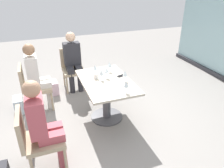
# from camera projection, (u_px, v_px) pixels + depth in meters

# --- Properties ---
(ground_plane) EXTENTS (12.00, 12.00, 0.00)m
(ground_plane) POSITION_uv_depth(u_px,v_px,m) (107.00, 117.00, 3.86)
(ground_plane) COLOR gray
(dining_table_main) EXTENTS (1.23, 0.79, 0.73)m
(dining_table_main) POSITION_uv_depth(u_px,v_px,m) (106.00, 91.00, 3.62)
(dining_table_main) COLOR #BCB29E
(dining_table_main) RESTS_ON ground_plane
(chair_front_left) EXTENTS (0.46, 0.50, 0.87)m
(chair_front_left) POSITION_uv_depth(u_px,v_px,m) (32.00, 85.00, 3.91)
(chair_front_left) COLOR tan
(chair_front_left) RESTS_ON ground_plane
(chair_front_right) EXTENTS (0.46, 0.50, 0.87)m
(chair_front_right) POSITION_uv_depth(u_px,v_px,m) (36.00, 137.00, 2.64)
(chair_front_right) COLOR tan
(chair_front_right) RESTS_ON ground_plane
(chair_side_end) EXTENTS (0.50, 0.46, 0.87)m
(chair_side_end) POSITION_uv_depth(u_px,v_px,m) (73.00, 66.00, 4.72)
(chair_side_end) COLOR tan
(chair_side_end) RESTS_ON ground_plane
(person_front_left) EXTENTS (0.34, 0.39, 1.26)m
(person_front_left) POSITION_uv_depth(u_px,v_px,m) (37.00, 74.00, 3.85)
(person_front_left) COLOR silver
(person_front_left) RESTS_ON ground_plane
(person_front_right) EXTENTS (0.34, 0.39, 1.26)m
(person_front_right) POSITION_uv_depth(u_px,v_px,m) (43.00, 122.00, 2.58)
(person_front_right) COLOR #B24C56
(person_front_right) RESTS_ON ground_plane
(person_side_end) EXTENTS (0.39, 0.34, 1.26)m
(person_side_end) POSITION_uv_depth(u_px,v_px,m) (73.00, 59.00, 4.54)
(person_side_end) COLOR #28282D
(person_side_end) RESTS_ON ground_plane
(wine_glass_0) EXTENTS (0.07, 0.07, 0.18)m
(wine_glass_0) POSITION_uv_depth(u_px,v_px,m) (126.00, 84.00, 3.12)
(wine_glass_0) COLOR silver
(wine_glass_0) RESTS_ON dining_table_main
(wine_glass_1) EXTENTS (0.07, 0.07, 0.18)m
(wine_glass_1) POSITION_uv_depth(u_px,v_px,m) (101.00, 72.00, 3.50)
(wine_glass_1) COLOR silver
(wine_glass_1) RESTS_ON dining_table_main
(wine_glass_2) EXTENTS (0.07, 0.07, 0.18)m
(wine_glass_2) POSITION_uv_depth(u_px,v_px,m) (95.00, 68.00, 3.69)
(wine_glass_2) COLOR silver
(wine_glass_2) RESTS_ON dining_table_main
(wine_glass_3) EXTENTS (0.07, 0.07, 0.18)m
(wine_glass_3) POSITION_uv_depth(u_px,v_px,m) (125.00, 74.00, 3.46)
(wine_glass_3) COLOR silver
(wine_glass_3) RESTS_ON dining_table_main
(wine_glass_4) EXTENTS (0.07, 0.07, 0.18)m
(wine_glass_4) POSITION_uv_depth(u_px,v_px,m) (107.00, 70.00, 3.58)
(wine_glass_4) COLOR silver
(wine_glass_4) RESTS_ON dining_table_main
(wine_glass_5) EXTENTS (0.07, 0.07, 0.18)m
(wine_glass_5) POSITION_uv_depth(u_px,v_px,m) (109.00, 65.00, 3.82)
(wine_glass_5) COLOR silver
(wine_glass_5) RESTS_ON dining_table_main
(coffee_cup) EXTENTS (0.08, 0.08, 0.09)m
(coffee_cup) POSITION_uv_depth(u_px,v_px,m) (96.00, 76.00, 3.59)
(coffee_cup) COLOR white
(coffee_cup) RESTS_ON dining_table_main
(cell_phone_on_table) EXTENTS (0.11, 0.16, 0.01)m
(cell_phone_on_table) POSITION_uv_depth(u_px,v_px,m) (121.00, 76.00, 3.70)
(cell_phone_on_table) COLOR black
(cell_phone_on_table) RESTS_ON dining_table_main
(handbag_0) EXTENTS (0.31, 0.17, 0.28)m
(handbag_0) POSITION_uv_depth(u_px,v_px,m) (19.00, 105.00, 3.97)
(handbag_0) COLOR silver
(handbag_0) RESTS_ON ground_plane
(handbag_2) EXTENTS (0.31, 0.19, 0.28)m
(handbag_2) POSITION_uv_depth(u_px,v_px,m) (54.00, 87.00, 4.59)
(handbag_2) COLOR beige
(handbag_2) RESTS_ON ground_plane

